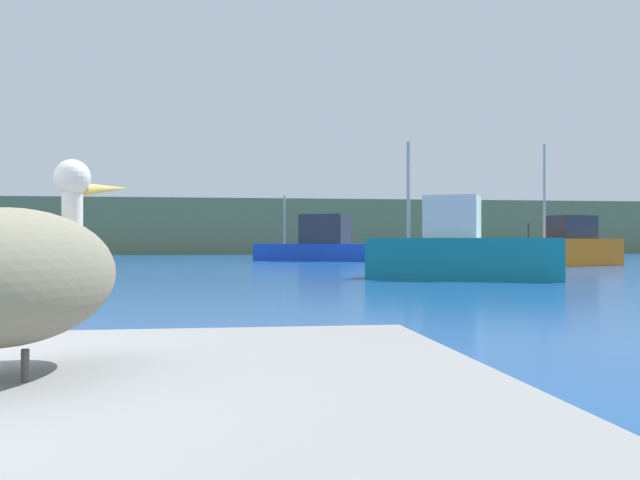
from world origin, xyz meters
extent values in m
cube|color=#6B7A51|center=(0.00, 69.35, 2.58)|extent=(140.00, 14.42, 5.15)
cube|color=gray|center=(1.17, 0.00, 0.34)|extent=(3.82, 2.94, 0.68)
ellipsoid|color=gray|center=(1.17, 0.00, 1.07)|extent=(0.98, 1.29, 0.53)
cylinder|color=white|center=(1.32, 0.37, 1.29)|extent=(0.09, 0.09, 0.29)
sphere|color=white|center=(1.32, 0.37, 1.48)|extent=(0.16, 0.16, 0.16)
cone|color=gold|center=(1.43, 0.63, 1.45)|extent=(0.21, 0.41, 0.10)
cylinder|color=#4C4742|center=(1.25, -0.10, 0.74)|extent=(0.03, 0.03, 0.12)
cube|color=blue|center=(8.08, 40.15, 0.52)|extent=(8.14, 5.97, 1.05)
cube|color=#2D333D|center=(8.39, 39.98, 1.94)|extent=(3.40, 3.18, 1.78)
cylinder|color=#B2B2B2|center=(6.00, 41.26, 2.55)|extent=(0.12, 0.12, 3.02)
cube|color=teal|center=(9.66, 18.66, 0.65)|extent=(6.23, 4.43, 1.30)
cube|color=silver|center=(9.31, 18.84, 1.97)|extent=(2.10, 1.96, 1.34)
cylinder|color=#B2B2B2|center=(8.05, 19.49, 2.86)|extent=(0.12, 0.12, 3.13)
cube|color=#1E8C4C|center=(-9.49, 37.45, 0.58)|extent=(7.49, 2.62, 1.16)
cube|color=orange|center=(18.76, 29.33, 0.66)|extent=(5.87, 3.62, 1.32)
cube|color=#2D333D|center=(18.91, 29.39, 1.88)|extent=(2.47, 2.00, 1.12)
cylinder|color=#B2B2B2|center=(17.18, 28.74, 3.55)|extent=(0.12, 0.12, 4.46)
cylinder|color=#3F382D|center=(16.24, 28.39, 1.67)|extent=(0.10, 0.10, 0.70)
sphere|color=#E54C19|center=(-1.53, 9.70, 0.32)|extent=(0.64, 0.64, 0.64)
camera|label=1|loc=(1.96, -2.86, 1.20)|focal=39.78mm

